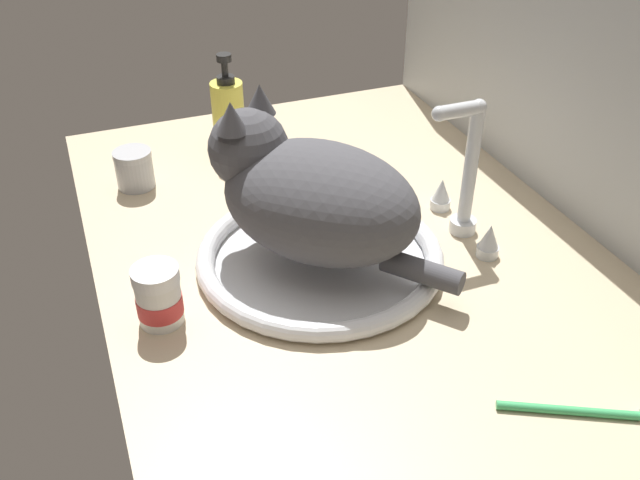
{
  "coord_description": "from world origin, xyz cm",
  "views": [
    {
      "loc": [
        78.33,
        -34.12,
        62.91
      ],
      "look_at": [
        2.65,
        -5.0,
        7.0
      ],
      "focal_mm": 39.86,
      "sensor_mm": 36.0,
      "label": 1
    }
  ],
  "objects_px": {
    "metal_jar": "(134,169)",
    "toothbrush": "(584,411)",
    "sink_basin": "(320,257)",
    "faucet": "(465,185)",
    "cat": "(306,193)",
    "soap_pump_bottle": "(229,117)",
    "pill_bottle": "(159,297)"
  },
  "relations": [
    {
      "from": "metal_jar",
      "to": "toothbrush",
      "type": "bearing_deg",
      "value": 29.03
    },
    {
      "from": "sink_basin",
      "to": "metal_jar",
      "type": "xyz_separation_m",
      "value": [
        -0.31,
        -0.21,
        0.02
      ]
    },
    {
      "from": "faucet",
      "to": "toothbrush",
      "type": "height_order",
      "value": "faucet"
    },
    {
      "from": "toothbrush",
      "to": "faucet",
      "type": "bearing_deg",
      "value": 171.16
    },
    {
      "from": "cat",
      "to": "metal_jar",
      "type": "xyz_separation_m",
      "value": [
        -0.3,
        -0.19,
        -0.08
      ]
    },
    {
      "from": "soap_pump_bottle",
      "to": "metal_jar",
      "type": "distance_m",
      "value": 0.19
    },
    {
      "from": "sink_basin",
      "to": "metal_jar",
      "type": "bearing_deg",
      "value": -146.47
    },
    {
      "from": "cat",
      "to": "toothbrush",
      "type": "bearing_deg",
      "value": 25.56
    },
    {
      "from": "faucet",
      "to": "pill_bottle",
      "type": "distance_m",
      "value": 0.46
    },
    {
      "from": "faucet",
      "to": "toothbrush",
      "type": "xyz_separation_m",
      "value": [
        0.36,
        -0.06,
        -0.08
      ]
    },
    {
      "from": "pill_bottle",
      "to": "soap_pump_bottle",
      "type": "bearing_deg",
      "value": 153.85
    },
    {
      "from": "sink_basin",
      "to": "pill_bottle",
      "type": "xyz_separation_m",
      "value": [
        0.04,
        -0.23,
        0.03
      ]
    },
    {
      "from": "pill_bottle",
      "to": "toothbrush",
      "type": "xyz_separation_m",
      "value": [
        0.32,
        0.4,
        -0.03
      ]
    },
    {
      "from": "cat",
      "to": "toothbrush",
      "type": "distance_m",
      "value": 0.44
    },
    {
      "from": "faucet",
      "to": "metal_jar",
      "type": "relative_size",
      "value": 3.31
    },
    {
      "from": "toothbrush",
      "to": "metal_jar",
      "type": "bearing_deg",
      "value": -150.97
    },
    {
      "from": "cat",
      "to": "metal_jar",
      "type": "bearing_deg",
      "value": -146.82
    },
    {
      "from": "pill_bottle",
      "to": "toothbrush",
      "type": "relative_size",
      "value": 0.5
    },
    {
      "from": "faucet",
      "to": "pill_bottle",
      "type": "bearing_deg",
      "value": -84.72
    },
    {
      "from": "sink_basin",
      "to": "pill_bottle",
      "type": "height_order",
      "value": "pill_bottle"
    },
    {
      "from": "soap_pump_bottle",
      "to": "metal_jar",
      "type": "relative_size",
      "value": 2.86
    },
    {
      "from": "sink_basin",
      "to": "pill_bottle",
      "type": "distance_m",
      "value": 0.24
    },
    {
      "from": "sink_basin",
      "to": "cat",
      "type": "distance_m",
      "value": 0.1
    },
    {
      "from": "faucet",
      "to": "soap_pump_bottle",
      "type": "height_order",
      "value": "faucet"
    },
    {
      "from": "sink_basin",
      "to": "soap_pump_bottle",
      "type": "xyz_separation_m",
      "value": [
        -0.37,
        -0.03,
        0.06
      ]
    },
    {
      "from": "toothbrush",
      "to": "cat",
      "type": "bearing_deg",
      "value": -154.44
    },
    {
      "from": "sink_basin",
      "to": "metal_jar",
      "type": "distance_m",
      "value": 0.38
    },
    {
      "from": "faucet",
      "to": "soap_pump_bottle",
      "type": "relative_size",
      "value": 1.16
    },
    {
      "from": "faucet",
      "to": "cat",
      "type": "height_order",
      "value": "cat"
    },
    {
      "from": "pill_bottle",
      "to": "cat",
      "type": "bearing_deg",
      "value": 105.05
    },
    {
      "from": "cat",
      "to": "pill_bottle",
      "type": "distance_m",
      "value": 0.24
    },
    {
      "from": "cat",
      "to": "soap_pump_bottle",
      "type": "distance_m",
      "value": 0.36
    }
  ]
}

